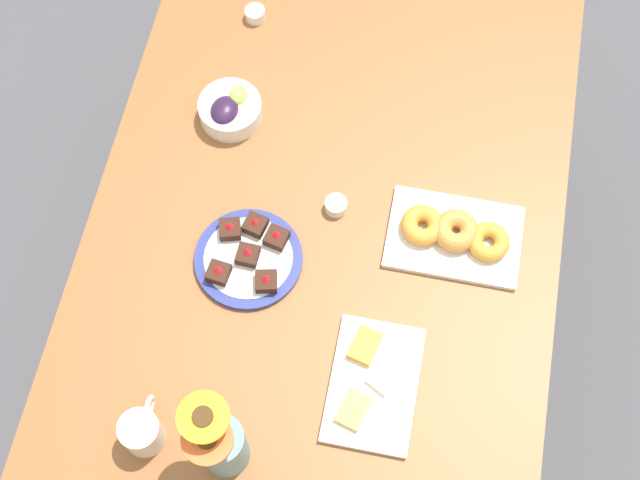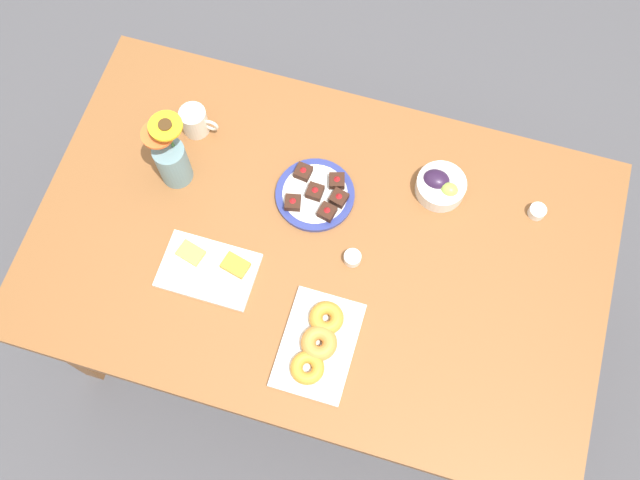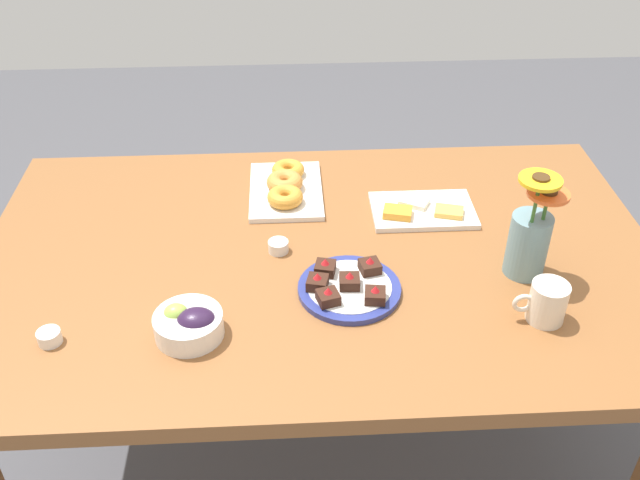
# 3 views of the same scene
# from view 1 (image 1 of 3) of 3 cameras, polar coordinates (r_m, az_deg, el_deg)

# --- Properties ---
(ground_plane) EXTENTS (6.00, 6.00, 0.00)m
(ground_plane) POSITION_cam_1_polar(r_m,az_deg,el_deg) (2.57, -0.00, -7.18)
(ground_plane) COLOR #4C4C51
(dining_table) EXTENTS (1.60, 1.00, 0.74)m
(dining_table) POSITION_cam_1_polar(r_m,az_deg,el_deg) (1.95, -0.00, -1.51)
(dining_table) COLOR brown
(dining_table) RESTS_ON ground_plane
(coffee_mug) EXTENTS (0.11, 0.08, 0.09)m
(coffee_mug) POSITION_cam_1_polar(r_m,az_deg,el_deg) (1.74, -11.32, -11.95)
(coffee_mug) COLOR silver
(coffee_mug) RESTS_ON dining_table
(grape_bowl) EXTENTS (0.14, 0.14, 0.07)m
(grape_bowl) POSITION_cam_1_polar(r_m,az_deg,el_deg) (2.01, -5.79, 8.31)
(grape_bowl) COLOR white
(grape_bowl) RESTS_ON dining_table
(cheese_platter) EXTENTS (0.26, 0.17, 0.03)m
(cheese_platter) POSITION_cam_1_polar(r_m,az_deg,el_deg) (1.77, 3.36, -9.08)
(cheese_platter) COLOR white
(cheese_platter) RESTS_ON dining_table
(croissant_platter) EXTENTS (0.19, 0.28, 0.05)m
(croissant_platter) POSITION_cam_1_polar(r_m,az_deg,el_deg) (1.88, 8.57, 0.37)
(croissant_platter) COLOR white
(croissant_platter) RESTS_ON dining_table
(jam_cup_honey) EXTENTS (0.05, 0.05, 0.03)m
(jam_cup_honey) POSITION_cam_1_polar(r_m,az_deg,el_deg) (2.18, -4.18, 14.25)
(jam_cup_honey) COLOR white
(jam_cup_honey) RESTS_ON dining_table
(jam_cup_berry) EXTENTS (0.05, 0.05, 0.03)m
(jam_cup_berry) POSITION_cam_1_polar(r_m,az_deg,el_deg) (1.90, 1.03, 2.24)
(jam_cup_berry) COLOR white
(jam_cup_berry) RESTS_ON dining_table
(dessert_plate) EXTENTS (0.23, 0.23, 0.05)m
(dessert_plate) POSITION_cam_1_polar(r_m,az_deg,el_deg) (1.86, -4.59, -1.09)
(dessert_plate) COLOR navy
(dessert_plate) RESTS_ON dining_table
(flower_vase) EXTENTS (0.12, 0.11, 0.26)m
(flower_vase) POSITION_cam_1_polar(r_m,az_deg,el_deg) (1.66, -6.35, -12.88)
(flower_vase) COLOR #6B939E
(flower_vase) RESTS_ON dining_table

